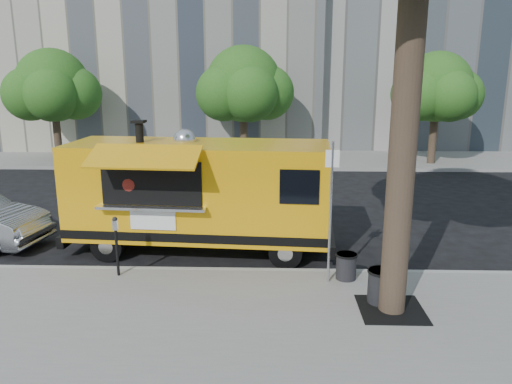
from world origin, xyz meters
TOP-DOWN VIEW (x-y plane):
  - ground at (0.00, 0.00)m, footprint 120.00×120.00m
  - sidewalk at (0.00, -4.00)m, footprint 60.00×6.00m
  - curb at (0.00, -0.93)m, footprint 60.00×0.14m
  - far_sidewalk at (0.00, 13.50)m, footprint 60.00×5.00m
  - tree_well at (2.60, -2.80)m, footprint 1.20×1.20m
  - far_tree_a at (-10.00, 12.30)m, footprint 3.42×3.42m
  - far_tree_b at (-1.00, 12.70)m, footprint 3.60×3.60m
  - far_tree_c at (8.00, 12.40)m, footprint 3.24×3.24m
  - sign_post at (1.55, -1.55)m, footprint 0.28×0.06m
  - parking_meter at (-3.00, -1.35)m, footprint 0.11×0.11m
  - food_truck at (-1.49, 0.57)m, footprint 6.82×3.32m
  - trash_bin_left at (1.95, -1.38)m, footprint 0.47×0.47m
  - trash_bin_right at (2.45, -2.49)m, footprint 0.55×0.55m

SIDE VIEW (x-z plane):
  - ground at x=0.00m, z-range 0.00..0.00m
  - sidewalk at x=0.00m, z-range 0.00..0.15m
  - curb at x=0.00m, z-range -0.01..0.15m
  - far_sidewalk at x=0.00m, z-range 0.00..0.15m
  - tree_well at x=2.60m, z-range 0.14..0.17m
  - trash_bin_left at x=1.95m, z-range 0.17..0.74m
  - trash_bin_right at x=2.45m, z-range 0.17..0.83m
  - parking_meter at x=-3.00m, z-range 0.31..1.65m
  - food_truck at x=-1.49m, z-range -0.10..3.20m
  - sign_post at x=1.55m, z-range 0.35..3.35m
  - far_tree_c at x=8.00m, z-range 1.11..6.32m
  - far_tree_a at x=-10.00m, z-range 1.10..6.45m
  - far_tree_b at x=-1.00m, z-range 1.08..6.58m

